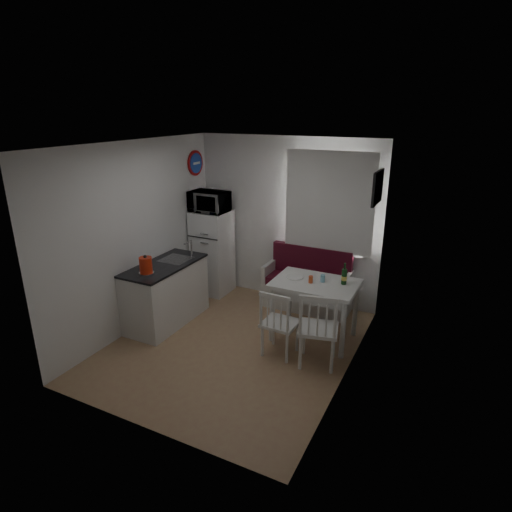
{
  "coord_description": "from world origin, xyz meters",
  "views": [
    {
      "loc": [
        2.49,
        -4.33,
        3.0
      ],
      "look_at": [
        0.08,
        0.5,
        1.11
      ],
      "focal_mm": 30.0,
      "sensor_mm": 36.0,
      "label": 1
    }
  ],
  "objects_px": {
    "bench": "(307,289)",
    "chair_right": "(316,323)",
    "chair_left": "(277,318)",
    "fridge": "(213,252)",
    "kettle": "(146,265)",
    "kitchen_counter": "(166,293)",
    "microwave": "(209,202)",
    "wine_bottle": "(344,274)",
    "dining_table": "(315,289)"
  },
  "relations": [
    {
      "from": "chair_left",
      "to": "fridge",
      "type": "distance_m",
      "value": 2.29
    },
    {
      "from": "chair_left",
      "to": "fridge",
      "type": "relative_size",
      "value": 0.34
    },
    {
      "from": "kitchen_counter",
      "to": "fridge",
      "type": "height_order",
      "value": "fridge"
    },
    {
      "from": "bench",
      "to": "fridge",
      "type": "xyz_separation_m",
      "value": [
        -1.65,
        -0.11,
        0.38
      ]
    },
    {
      "from": "bench",
      "to": "kettle",
      "type": "bearing_deg",
      "value": -132.19
    },
    {
      "from": "fridge",
      "to": "microwave",
      "type": "distance_m",
      "value": 0.87
    },
    {
      "from": "bench",
      "to": "dining_table",
      "type": "bearing_deg",
      "value": -64.56
    },
    {
      "from": "bench",
      "to": "wine_bottle",
      "type": "bearing_deg",
      "value": -44.89
    },
    {
      "from": "fridge",
      "to": "microwave",
      "type": "height_order",
      "value": "microwave"
    },
    {
      "from": "bench",
      "to": "chair_left",
      "type": "relative_size",
      "value": 2.79
    },
    {
      "from": "kitchen_counter",
      "to": "chair_left",
      "type": "height_order",
      "value": "kitchen_counter"
    },
    {
      "from": "bench",
      "to": "chair_right",
      "type": "height_order",
      "value": "chair_right"
    },
    {
      "from": "chair_left",
      "to": "chair_right",
      "type": "distance_m",
      "value": 0.5
    },
    {
      "from": "chair_left",
      "to": "fridge",
      "type": "height_order",
      "value": "fridge"
    },
    {
      "from": "bench",
      "to": "kettle",
      "type": "relative_size",
      "value": 5.03
    },
    {
      "from": "wine_bottle",
      "to": "chair_left",
      "type": "bearing_deg",
      "value": -128.21
    },
    {
      "from": "bench",
      "to": "kettle",
      "type": "distance_m",
      "value": 2.52
    },
    {
      "from": "fridge",
      "to": "microwave",
      "type": "relative_size",
      "value": 2.34
    },
    {
      "from": "fridge",
      "to": "kettle",
      "type": "relative_size",
      "value": 5.26
    },
    {
      "from": "chair_left",
      "to": "kettle",
      "type": "relative_size",
      "value": 1.8
    },
    {
      "from": "bench",
      "to": "dining_table",
      "type": "xyz_separation_m",
      "value": [
        0.41,
        -0.85,
        0.41
      ]
    },
    {
      "from": "kitchen_counter",
      "to": "chair_right",
      "type": "height_order",
      "value": "kitchen_counter"
    },
    {
      "from": "microwave",
      "to": "chair_right",
      "type": "bearing_deg",
      "value": -30.59
    },
    {
      "from": "fridge",
      "to": "bench",
      "type": "bearing_deg",
      "value": 3.85
    },
    {
      "from": "kettle",
      "to": "dining_table",
      "type": "bearing_deg",
      "value": 24.78
    },
    {
      "from": "kettle",
      "to": "chair_left",
      "type": "bearing_deg",
      "value": 8.73
    },
    {
      "from": "kitchen_counter",
      "to": "wine_bottle",
      "type": "xyz_separation_m",
      "value": [
        2.42,
        0.6,
        0.51
      ]
    },
    {
      "from": "chair_left",
      "to": "dining_table",
      "type": "bearing_deg",
      "value": 71.12
    },
    {
      "from": "kitchen_counter",
      "to": "bench",
      "type": "bearing_deg",
      "value": 39.07
    },
    {
      "from": "bench",
      "to": "kettle",
      "type": "xyz_separation_m",
      "value": [
        -1.62,
        -1.79,
        0.72
      ]
    },
    {
      "from": "kettle",
      "to": "kitchen_counter",
      "type": "bearing_deg",
      "value": 96.54
    },
    {
      "from": "chair_right",
      "to": "wine_bottle",
      "type": "height_order",
      "value": "wine_bottle"
    },
    {
      "from": "kitchen_counter",
      "to": "microwave",
      "type": "distance_m",
      "value": 1.63
    },
    {
      "from": "bench",
      "to": "dining_table",
      "type": "height_order",
      "value": "bench"
    },
    {
      "from": "chair_left",
      "to": "wine_bottle",
      "type": "height_order",
      "value": "wine_bottle"
    },
    {
      "from": "dining_table",
      "to": "chair_left",
      "type": "distance_m",
      "value": 0.73
    },
    {
      "from": "dining_table",
      "to": "kettle",
      "type": "height_order",
      "value": "kettle"
    },
    {
      "from": "kitchen_counter",
      "to": "wine_bottle",
      "type": "height_order",
      "value": "kitchen_counter"
    },
    {
      "from": "microwave",
      "to": "wine_bottle",
      "type": "distance_m",
      "value": 2.55
    },
    {
      "from": "wine_bottle",
      "to": "bench",
      "type": "bearing_deg",
      "value": 135.11
    },
    {
      "from": "kitchen_counter",
      "to": "chair_right",
      "type": "distance_m",
      "value": 2.34
    },
    {
      "from": "chair_left",
      "to": "kettle",
      "type": "xyz_separation_m",
      "value": [
        -1.78,
        -0.27,
        0.48
      ]
    },
    {
      "from": "fridge",
      "to": "kitchen_counter",
      "type": "bearing_deg",
      "value": -90.9
    },
    {
      "from": "microwave",
      "to": "chair_left",
      "type": "bearing_deg",
      "value": -36.86
    },
    {
      "from": "microwave",
      "to": "wine_bottle",
      "type": "height_order",
      "value": "microwave"
    },
    {
      "from": "bench",
      "to": "dining_table",
      "type": "distance_m",
      "value": 1.03
    },
    {
      "from": "kettle",
      "to": "bench",
      "type": "bearing_deg",
      "value": 47.81
    },
    {
      "from": "dining_table",
      "to": "chair_left",
      "type": "bearing_deg",
      "value": -111.06
    },
    {
      "from": "kitchen_counter",
      "to": "microwave",
      "type": "bearing_deg",
      "value": 89.06
    },
    {
      "from": "fridge",
      "to": "chair_right",
      "type": "bearing_deg",
      "value": -31.5
    }
  ]
}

